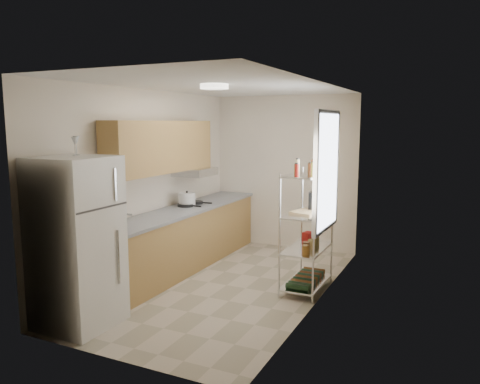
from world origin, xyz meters
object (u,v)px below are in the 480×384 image
object	(u,v)px
refrigerator	(77,242)
rice_cooker	(187,199)
cutting_board	(307,212)
espresso_machine	(316,201)
frying_pan_large	(186,205)

from	to	relation	value
refrigerator	rice_cooker	bearing A→B (deg)	92.39
rice_cooker	cutting_board	bearing A→B (deg)	-8.70
espresso_machine	cutting_board	bearing A→B (deg)	-111.91
cutting_board	espresso_machine	bearing A→B (deg)	73.65
rice_cooker	espresso_machine	bearing A→B (deg)	-3.16
frying_pan_large	rice_cooker	bearing A→B (deg)	91.91
rice_cooker	cutting_board	size ratio (longest dim) A/B	0.62
rice_cooker	frying_pan_large	distance (m)	0.09
espresso_machine	frying_pan_large	bearing A→B (deg)	172.28
refrigerator	espresso_machine	bearing A→B (deg)	49.27
refrigerator	cutting_board	xyz separation A→B (m)	(1.87, 2.05, 0.12)
refrigerator	cutting_board	bearing A→B (deg)	47.59
refrigerator	espresso_machine	xyz separation A→B (m)	(1.93, 2.24, 0.24)
espresso_machine	rice_cooker	bearing A→B (deg)	171.27
rice_cooker	frying_pan_large	bearing A→B (deg)	-94.78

